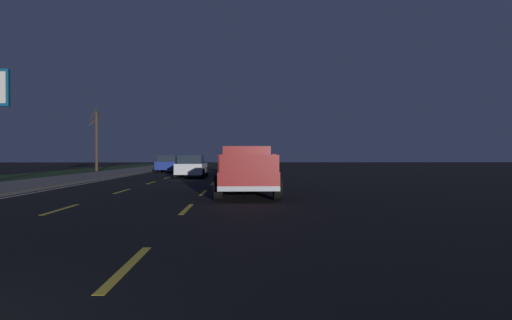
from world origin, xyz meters
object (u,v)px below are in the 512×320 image
Objects in this scene: sedan_white at (192,166)px; bare_tree_far at (96,140)px; sedan_tan at (242,165)px; sedan_blue at (169,164)px; pickup_truck at (247,171)px; sedan_green at (244,168)px.

bare_tree_far is at bearing 39.85° from sedan_white.
sedan_tan and sedan_white have the same top height.
sedan_blue is 8.13m from sedan_tan.
pickup_truck is 1.24× the size of sedan_white.
pickup_truck is 13.58m from sedan_white.
sedan_blue is 10.31m from sedan_white.
sedan_blue is (13.90, 6.80, 0.00)m from sedan_green.
pickup_truck is at bearing -164.51° from sedan_white.
sedan_tan is at bearing -33.96° from sedan_white.
sedan_green is 1.01× the size of sedan_blue.
sedan_tan is 1.01× the size of sedan_white.
pickup_truck is 1.22× the size of sedan_tan.
sedan_green and sedan_white have the same top height.
bare_tree_far is at bearing 40.21° from sedan_green.
bare_tree_far is at bearing 61.73° from sedan_tan.
sedan_white is at bearing -161.94° from sedan_blue.
sedan_green is 1.01× the size of sedan_white.
bare_tree_far is (7.69, 14.30, 2.31)m from sedan_tan.
sedan_white is (-5.23, 3.52, 0.00)m from sedan_tan.
sedan_green is 9.32m from sedan_tan.
pickup_truck reaches higher than sedan_tan.
bare_tree_far is at bearing 67.68° from sedan_blue.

